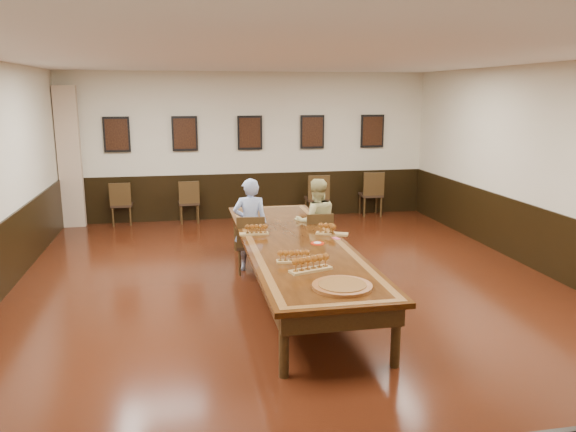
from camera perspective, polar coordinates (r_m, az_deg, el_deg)
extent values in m
cube|color=black|center=(7.97, 0.68, -7.87)|extent=(8.00, 10.00, 0.02)
cube|color=white|center=(7.49, 0.75, 15.90)|extent=(8.00, 10.00, 0.02)
cube|color=beige|center=(12.48, -3.92, 7.09)|extent=(8.00, 0.02, 3.20)
cube|color=beige|center=(2.99, 20.63, -11.17)|extent=(8.00, 0.02, 3.20)
cube|color=beige|center=(9.24, 25.95, 3.99)|extent=(0.02, 10.00, 3.20)
imported|color=#4E74C3|center=(8.79, -3.84, -0.88)|extent=(0.57, 0.41, 1.47)
imported|color=#C6BF7B|center=(9.04, 2.86, -0.66)|extent=(0.71, 0.56, 1.42)
cube|color=#DF4A83|center=(7.90, 4.93, -2.28)|extent=(0.10, 0.14, 0.01)
cube|color=tan|center=(12.42, -21.31, 5.55)|extent=(0.45, 0.18, 2.90)
cube|color=black|center=(12.60, -3.83, 2.09)|extent=(7.98, 0.04, 1.00)
cube|color=black|center=(9.42, 25.18, -2.64)|extent=(0.04, 9.98, 1.00)
cube|color=black|center=(7.75, 0.69, -2.80)|extent=(1.40, 5.00, 0.06)
cube|color=olive|center=(7.74, 0.69, -2.58)|extent=(1.28, 4.88, 0.00)
cube|color=black|center=(7.74, 0.69, -2.56)|extent=(1.10, 4.70, 0.00)
cube|color=black|center=(7.79, 0.69, -3.87)|extent=(1.25, 4.85, 0.18)
cylinder|color=black|center=(5.63, -0.43, -12.92)|extent=(0.10, 0.10, 0.69)
cylinder|color=black|center=(5.93, 10.91, -11.80)|extent=(0.10, 0.10, 0.69)
cylinder|color=black|center=(9.99, -5.24, -1.60)|extent=(0.10, 0.10, 0.69)
cylinder|color=black|center=(10.16, 1.29, -1.30)|extent=(0.10, 0.10, 0.69)
cube|color=black|center=(12.37, -17.01, 7.92)|extent=(0.54, 0.03, 0.74)
cube|color=black|center=(12.35, -17.02, 7.92)|extent=(0.46, 0.01, 0.64)
cube|color=black|center=(12.30, -10.45, 8.24)|extent=(0.54, 0.03, 0.74)
cube|color=black|center=(12.28, -10.45, 8.23)|extent=(0.46, 0.01, 0.64)
cube|color=black|center=(12.39, -3.90, 8.44)|extent=(0.54, 0.03, 0.74)
cube|color=black|center=(12.37, -3.89, 8.43)|extent=(0.46, 0.01, 0.64)
cube|color=black|center=(12.63, 2.49, 8.53)|extent=(0.54, 0.03, 0.74)
cube|color=black|center=(12.62, 2.51, 8.53)|extent=(0.46, 0.01, 0.64)
cube|color=black|center=(13.03, 8.56, 8.53)|extent=(0.54, 0.03, 0.74)
cube|color=black|center=(13.01, 8.59, 8.52)|extent=(0.46, 0.01, 0.64)
cube|color=olive|center=(8.11, -3.47, -1.83)|extent=(0.42, 0.14, 0.03)
cube|color=olive|center=(8.12, 4.49, -1.81)|extent=(0.48, 0.30, 0.03)
cube|color=olive|center=(6.80, 0.58, -4.61)|extent=(0.43, 0.17, 0.03)
cube|color=olive|center=(6.47, 2.33, -5.50)|extent=(0.53, 0.31, 0.03)
cylinder|color=red|center=(7.61, 3.01, -2.80)|extent=(0.18, 0.18, 0.02)
cylinder|color=silver|center=(7.61, 3.01, -2.72)|extent=(0.10, 0.10, 0.01)
cylinder|color=#633113|center=(5.94, 5.53, -7.14)|extent=(0.81, 0.81, 0.04)
cylinder|color=olive|center=(5.94, 5.53, -6.91)|extent=(0.65, 0.65, 0.01)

